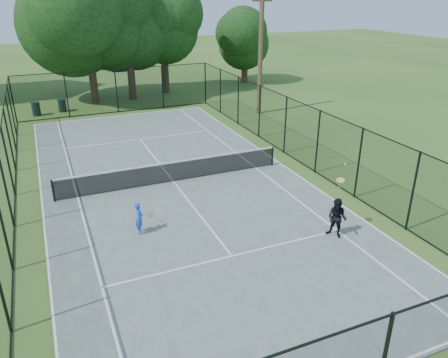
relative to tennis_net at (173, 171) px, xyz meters
name	(u,v)px	position (x,y,z in m)	size (l,w,h in m)	color
ground	(174,183)	(0.00, 0.00, -0.58)	(120.00, 120.00, 0.00)	#31531C
tennis_court	(174,182)	(0.00, 0.00, -0.55)	(11.00, 24.00, 0.06)	#505F58
tennis_net	(173,171)	(0.00, 0.00, 0.00)	(10.08, 0.08, 0.95)	black
fence	(172,151)	(0.00, 0.00, 0.92)	(13.10, 26.10, 3.00)	black
tree_near_left	(86,17)	(-1.06, 16.45, 5.51)	(7.58, 7.58, 9.89)	#332114
tree_near_mid	(127,24)	(1.79, 16.51, 4.97)	(6.89, 6.89, 9.01)	#332114
tree_near_right	(163,27)	(4.87, 17.91, 4.53)	(5.82, 5.82, 8.03)	#332114
tree_far_right	(245,39)	(12.64, 19.11, 3.21)	(4.63, 4.63, 6.12)	#332114
trash_bin_left	(36,109)	(-5.25, 14.32, -0.11)	(0.58, 0.58, 0.92)	black
trash_bin_right	(62,105)	(-3.55, 14.74, -0.14)	(0.58, 0.58, 0.86)	black
utility_pole	(261,53)	(8.90, 9.00, 3.46)	(1.40, 0.30, 7.94)	#4C3823
player_blue	(139,218)	(-2.37, -3.77, 0.07)	(0.76, 0.48, 1.17)	blue
player_black	(337,218)	(3.80, -6.69, 0.20)	(0.83, 0.93, 2.56)	black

